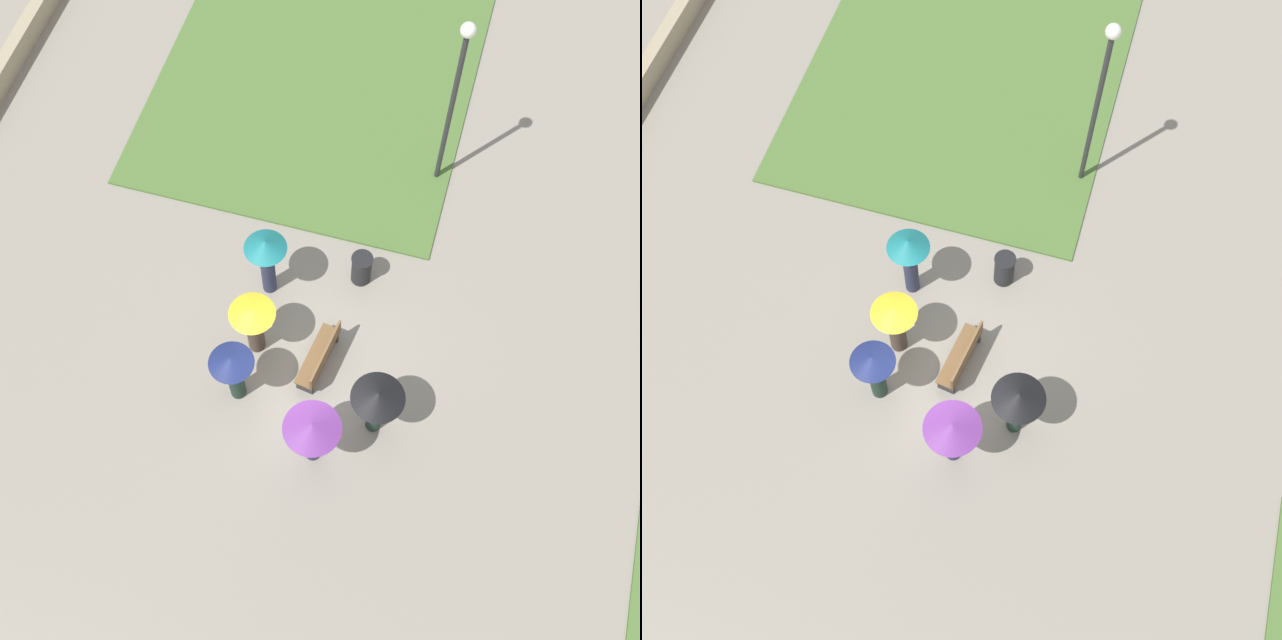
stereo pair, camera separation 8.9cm
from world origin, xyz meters
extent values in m
plane|color=gray|center=(0.00, 0.00, 0.00)|extent=(90.00, 90.00, 0.00)
cube|color=#4C7033|center=(-7.91, -1.92, 0.03)|extent=(8.77, 8.00, 0.06)
cube|color=brown|center=(-0.33, 0.29, 0.42)|extent=(1.57, 0.64, 0.05)
cube|color=brown|center=(-0.30, 0.47, 0.68)|extent=(1.52, 0.28, 0.45)
cube|color=#232326|center=(-0.98, 0.39, 0.20)|extent=(0.14, 0.39, 0.40)
cube|color=#232326|center=(0.33, 0.19, 0.20)|extent=(0.14, 0.39, 0.40)
cylinder|color=#2D2D30|center=(-5.89, 1.75, 2.29)|extent=(0.12, 0.12, 4.58)
sphere|color=white|center=(-5.89, 1.75, 4.74)|extent=(0.32, 0.32, 0.32)
cylinder|color=#232326|center=(-2.65, 0.67, 0.43)|extent=(0.45, 0.45, 0.87)
cylinder|color=black|center=(-2.65, 0.67, 0.88)|extent=(0.49, 0.49, 0.03)
cylinder|color=#282D47|center=(-1.86, -1.27, 0.59)|extent=(0.41, 0.41, 1.19)
sphere|color=#997051|center=(-1.86, -1.27, 1.29)|extent=(0.21, 0.21, 0.21)
cylinder|color=#4C4C4F|center=(-1.86, -1.27, 1.57)|extent=(0.02, 0.02, 0.35)
cone|color=#197075|center=(-1.86, -1.27, 1.88)|extent=(0.92, 0.92, 0.27)
cylinder|color=#1E3328|center=(0.76, -1.16, 0.54)|extent=(0.38, 0.38, 1.08)
sphere|color=brown|center=(0.76, -1.16, 1.18)|extent=(0.19, 0.19, 0.19)
cylinder|color=#4C4C4F|center=(0.76, -1.16, 1.45)|extent=(0.02, 0.02, 0.35)
cone|color=navy|center=(0.76, -1.16, 1.73)|extent=(0.93, 0.93, 0.22)
cylinder|color=#47382D|center=(-0.40, -1.11, 0.51)|extent=(0.44, 0.44, 1.02)
sphere|color=brown|center=(-0.40, -1.11, 1.13)|extent=(0.21, 0.21, 0.21)
cylinder|color=#4C4C4F|center=(-0.40, -1.11, 1.40)|extent=(0.02, 0.02, 0.35)
cone|color=gold|center=(-0.40, -1.11, 1.70)|extent=(0.98, 0.98, 0.23)
cylinder|color=#1E3328|center=(0.70, 1.79, 0.55)|extent=(0.36, 0.36, 1.10)
sphere|color=tan|center=(0.70, 1.79, 1.20)|extent=(0.20, 0.20, 0.20)
cylinder|color=#4C4C4F|center=(0.70, 1.79, 1.48)|extent=(0.02, 0.02, 0.35)
cone|color=black|center=(0.70, 1.79, 1.77)|extent=(1.08, 1.08, 0.24)
cylinder|color=#282D47|center=(1.64, 0.74, 0.56)|extent=(0.44, 0.44, 1.13)
sphere|color=#997051|center=(1.64, 0.74, 1.22)|extent=(0.20, 0.20, 0.20)
cylinder|color=#4C4C4F|center=(1.64, 0.74, 1.50)|extent=(0.02, 0.02, 0.35)
cone|color=#703389|center=(1.64, 0.74, 1.78)|extent=(1.14, 1.14, 0.22)
camera|label=1|loc=(6.12, 2.15, 16.20)|focal=45.00mm
camera|label=2|loc=(6.10, 2.24, 16.20)|focal=45.00mm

